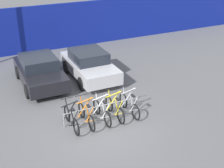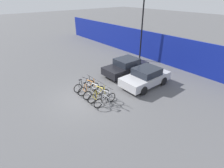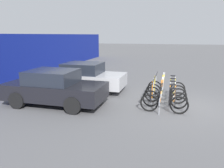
# 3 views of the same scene
# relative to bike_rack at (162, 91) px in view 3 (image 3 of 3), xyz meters

# --- Properties ---
(ground_plane) EXTENTS (120.00, 120.00, 0.00)m
(ground_plane) POSITION_rel_bike_rack_xyz_m (-0.24, -0.68, -0.48)
(ground_plane) COLOR #59595B
(bike_rack) EXTENTS (3.00, 0.04, 0.57)m
(bike_rack) POSITION_rel_bike_rack_xyz_m (0.00, 0.00, 0.00)
(bike_rack) COLOR gray
(bike_rack) RESTS_ON ground
(bicycle_black) EXTENTS (0.68, 1.71, 1.05)m
(bicycle_black) POSITION_rel_bike_rack_xyz_m (-1.23, -0.15, -0.10)
(bicycle_black) COLOR black
(bicycle_black) RESTS_ON ground
(bicycle_orange) EXTENTS (0.68, 1.71, 1.05)m
(bicycle_orange) POSITION_rel_bike_rack_xyz_m (-0.63, -0.15, -0.10)
(bicycle_orange) COLOR black
(bicycle_orange) RESTS_ON ground
(bicycle_white) EXTENTS (0.68, 1.71, 1.05)m
(bicycle_white) POSITION_rel_bike_rack_xyz_m (0.02, -0.15, -0.10)
(bicycle_white) COLOR black
(bicycle_white) RESTS_ON ground
(bicycle_yellow) EXTENTS (0.68, 1.71, 1.05)m
(bicycle_yellow) POSITION_rel_bike_rack_xyz_m (0.57, -0.15, -0.10)
(bicycle_yellow) COLOR black
(bicycle_yellow) RESTS_ON ground
(bicycle_silver) EXTENTS (0.68, 1.71, 1.05)m
(bicycle_silver) POSITION_rel_bike_rack_xyz_m (1.23, -0.15, -0.10)
(bicycle_silver) COLOR black
(bicycle_silver) RESTS_ON ground
(car_black) EXTENTS (1.91, 3.98, 1.40)m
(car_black) POSITION_rel_bike_rack_xyz_m (-1.36, 4.13, 0.21)
(car_black) COLOR black
(car_black) RESTS_ON ground
(car_silver) EXTENTS (1.91, 3.95, 1.40)m
(car_silver) POSITION_rel_bike_rack_xyz_m (1.09, 3.84, 0.21)
(car_silver) COLOR #B7B7BC
(car_silver) RESTS_ON ground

